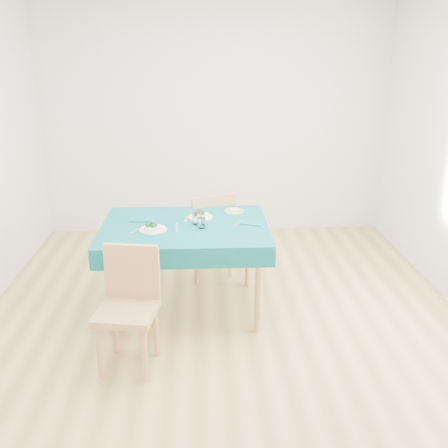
{
  "coord_description": "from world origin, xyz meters",
  "views": [
    {
      "loc": [
        -0.17,
        -3.58,
        2.1
      ],
      "look_at": [
        0.0,
        0.0,
        0.85
      ],
      "focal_mm": 40.0,
      "sensor_mm": 36.0,
      "label": 1
    }
  ],
  "objects_px": {
    "table": "(186,268)",
    "chair_far": "(205,221)",
    "bowl_far": "(200,214)",
    "side_plate": "(234,211)",
    "bowl_near": "(153,226)",
    "chair_near": "(126,305)"
  },
  "relations": [
    {
      "from": "table",
      "to": "chair_far",
      "type": "bearing_deg",
      "value": 76.56
    },
    {
      "from": "chair_near",
      "to": "chair_far",
      "type": "xyz_separation_m",
      "value": [
        0.55,
        1.53,
        0.06
      ]
    },
    {
      "from": "table",
      "to": "side_plate",
      "type": "height_order",
      "value": "side_plate"
    },
    {
      "from": "bowl_near",
      "to": "side_plate",
      "type": "distance_m",
      "value": 0.81
    },
    {
      "from": "bowl_far",
      "to": "table",
      "type": "bearing_deg",
      "value": -124.64
    },
    {
      "from": "chair_near",
      "to": "chair_far",
      "type": "distance_m",
      "value": 1.63
    },
    {
      "from": "bowl_near",
      "to": "bowl_far",
      "type": "distance_m",
      "value": 0.48
    },
    {
      "from": "table",
      "to": "chair_far",
      "type": "distance_m",
      "value": 0.75
    },
    {
      "from": "bowl_near",
      "to": "side_plate",
      "type": "xyz_separation_m",
      "value": [
        0.67,
        0.45,
        -0.03
      ]
    },
    {
      "from": "chair_far",
      "to": "bowl_near",
      "type": "bearing_deg",
      "value": 38.84
    },
    {
      "from": "table",
      "to": "chair_near",
      "type": "bearing_deg",
      "value": -114.83
    },
    {
      "from": "bowl_near",
      "to": "side_plate",
      "type": "bearing_deg",
      "value": 34.14
    },
    {
      "from": "chair_far",
      "to": "side_plate",
      "type": "bearing_deg",
      "value": 99.58
    },
    {
      "from": "table",
      "to": "side_plate",
      "type": "bearing_deg",
      "value": 38.81
    },
    {
      "from": "chair_near",
      "to": "bowl_near",
      "type": "height_order",
      "value": "chair_near"
    },
    {
      "from": "table",
      "to": "bowl_far",
      "type": "height_order",
      "value": "bowl_far"
    },
    {
      "from": "chair_far",
      "to": "side_plate",
      "type": "distance_m",
      "value": 0.5
    },
    {
      "from": "table",
      "to": "bowl_far",
      "type": "distance_m",
      "value": 0.47
    },
    {
      "from": "chair_near",
      "to": "chair_far",
      "type": "bearing_deg",
      "value": 79.77
    },
    {
      "from": "bowl_near",
      "to": "bowl_far",
      "type": "relative_size",
      "value": 1.04
    },
    {
      "from": "chair_near",
      "to": "side_plate",
      "type": "bearing_deg",
      "value": 64.78
    },
    {
      "from": "table",
      "to": "bowl_far",
      "type": "xyz_separation_m",
      "value": [
        0.13,
        0.18,
        0.41
      ]
    }
  ]
}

